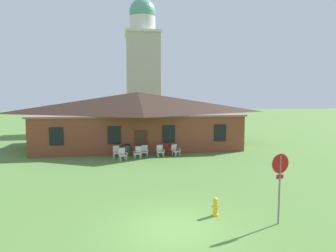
{
  "coord_description": "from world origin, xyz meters",
  "views": [
    {
      "loc": [
        -1.97,
        -10.7,
        5.02
      ],
      "look_at": [
        1.3,
        8.87,
        3.04
      ],
      "focal_mm": 31.95,
      "sensor_mm": 36.0,
      "label": 1
    }
  ],
  "objects": [
    {
      "name": "ground_plane",
      "position": [
        0.0,
        0.0,
        0.0
      ],
      "size": [
        200.0,
        200.0,
        0.0
      ],
      "primitive_type": "plane",
      "color": "#517A38"
    },
    {
      "name": "brick_building",
      "position": [
        -0.0,
        19.7,
        2.78
      ],
      "size": [
        19.41,
        10.4,
        5.46
      ],
      "color": "brown",
      "rests_on": "ground"
    },
    {
      "name": "dome_tower",
      "position": [
        1.8,
        34.81,
        9.28
      ],
      "size": [
        5.18,
        5.18,
        20.21
      ],
      "color": "#BCB29E",
      "rests_on": "ground"
    },
    {
      "name": "stop_sign",
      "position": [
        4.2,
        -0.21,
        2.01
      ],
      "size": [
        0.8,
        0.18,
        2.83
      ],
      "color": "slate",
      "rests_on": "ground"
    },
    {
      "name": "lawn_chair_by_porch",
      "position": [
        -2.17,
        13.87,
        0.5
      ],
      "size": [
        0.71,
        0.75,
        0.96
      ],
      "color": "white",
      "rests_on": "ground"
    },
    {
      "name": "lawn_chair_near_door",
      "position": [
        -1.7,
        12.78,
        0.5
      ],
      "size": [
        0.74,
        0.79,
        0.96
      ],
      "color": "white",
      "rests_on": "ground"
    },
    {
      "name": "lawn_chair_left_end",
      "position": [
        -0.43,
        13.34,
        0.5
      ],
      "size": [
        0.73,
        0.78,
        0.96
      ],
      "color": "white",
      "rests_on": "ground"
    },
    {
      "name": "lawn_chair_middle",
      "position": [
        0.13,
        13.81,
        0.5
      ],
      "size": [
        0.7,
        0.73,
        0.96
      ],
      "color": "white",
      "rests_on": "ground"
    },
    {
      "name": "lawn_chair_right_end",
      "position": [
        1.44,
        13.69,
        0.5
      ],
      "size": [
        0.67,
        0.7,
        0.96
      ],
      "color": "white",
      "rests_on": "ground"
    },
    {
      "name": "lawn_chair_far_side",
      "position": [
        2.22,
        14.02,
        0.5
      ],
      "size": [
        0.85,
        0.87,
        0.96
      ],
      "color": "maroon",
      "rests_on": "ground"
    },
    {
      "name": "lawn_chair_under_eave",
      "position": [
        2.74,
        13.78,
        0.5
      ],
      "size": [
        0.81,
        0.85,
        0.96
      ],
      "color": "silver",
      "rests_on": "ground"
    },
    {
      "name": "fire_hydrant",
      "position": [
        2.01,
        0.98,
        0.38
      ],
      "size": [
        0.36,
        0.28,
        0.79
      ],
      "color": "gold",
      "rests_on": "ground"
    },
    {
      "name": "trash_bin",
      "position": [
        -1.31,
        14.41,
        0.5
      ],
      "size": [
        0.56,
        0.56,
        0.98
      ],
      "color": "#335638",
      "rests_on": "ground"
    }
  ]
}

